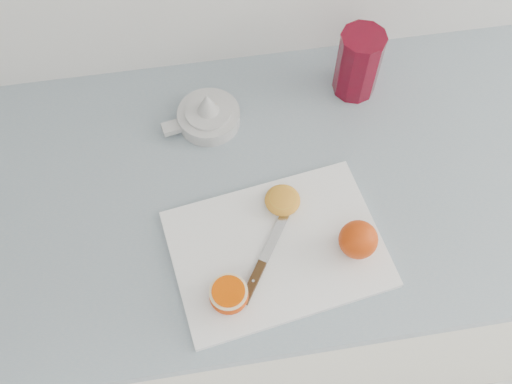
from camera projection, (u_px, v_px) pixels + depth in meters
counter at (281, 266)px, 1.44m from camera, size 2.41×0.64×0.89m
cutting_board at (277, 249)px, 0.97m from camera, size 0.39×0.30×0.01m
whole_orange at (358, 240)px, 0.94m from camera, size 0.07×0.07×0.07m
half_orange at (229, 295)px, 0.90m from camera, size 0.06×0.06×0.04m
squeezed_shell at (282, 200)px, 1.00m from camera, size 0.06×0.06×0.03m
paring_knife at (257, 274)px, 0.94m from camera, size 0.11×0.16×0.01m
citrus_juicer at (208, 115)px, 1.09m from camera, size 0.15×0.12×0.08m
red_tumbler at (358, 65)px, 1.09m from camera, size 0.09×0.09×0.14m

